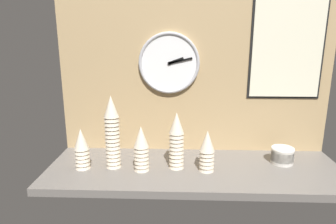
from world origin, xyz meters
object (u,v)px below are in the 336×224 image
at_px(cup_stack_center_right, 207,151).
at_px(cup_stack_center_left, 141,148).
at_px(cup_stack_left, 112,132).
at_px(menu_board, 287,49).
at_px(cup_stack_far_left, 82,149).
at_px(bowl_stack_far_right, 282,155).
at_px(cup_stack_center, 177,141).
at_px(wall_clock, 169,63).

bearing_deg(cup_stack_center_right, cup_stack_center_left, -178.75).
bearing_deg(cup_stack_center_left, cup_stack_center_right, 1.25).
bearing_deg(cup_stack_left, menu_board, 15.23).
xyz_separation_m(cup_stack_center_left, menu_board, (0.81, 0.30, 0.50)).
bearing_deg(menu_board, cup_stack_left, -164.77).
bearing_deg(cup_stack_far_left, bowl_stack_far_right, 5.68).
xyz_separation_m(cup_stack_left, menu_board, (0.97, 0.26, 0.42)).
height_order(cup_stack_center_left, cup_stack_far_left, cup_stack_center_left).
relative_size(cup_stack_center_left, bowl_stack_far_right, 1.94).
xyz_separation_m(cup_stack_left, cup_stack_far_left, (-0.16, -0.02, -0.09)).
distance_m(cup_stack_far_left, bowl_stack_far_right, 1.11).
relative_size(cup_stack_center, bowl_stack_far_right, 2.45).
distance_m(cup_stack_center, menu_board, 0.82).
height_order(cup_stack_center_left, cup_stack_center, cup_stack_center).
bearing_deg(wall_clock, cup_stack_center_left, -115.12).
xyz_separation_m(cup_stack_center_left, cup_stack_far_left, (-0.32, 0.01, -0.01)).
bearing_deg(bowl_stack_far_right, wall_clock, 165.25).
bearing_deg(cup_stack_far_left, cup_stack_center_left, -2.05).
xyz_separation_m(cup_stack_left, cup_stack_center_right, (0.50, -0.03, -0.09)).
relative_size(cup_stack_center_right, cup_stack_far_left, 1.00).
height_order(cup_stack_center_left, menu_board, menu_board).
distance_m(cup_stack_center, cup_stack_left, 0.35).
bearing_deg(menu_board, cup_stack_center, -157.37).
xyz_separation_m(cup_stack_center_right, cup_stack_far_left, (-0.67, 0.00, 0.00)).
bearing_deg(cup_stack_center_left, menu_board, 20.27).
height_order(cup_stack_center, wall_clock, wall_clock).
xyz_separation_m(cup_stack_center_right, menu_board, (0.46, 0.29, 0.51)).
xyz_separation_m(cup_stack_center_left, wall_clock, (0.14, 0.29, 0.42)).
bearing_deg(bowl_stack_far_right, cup_stack_left, -174.79).
relative_size(cup_stack_center_left, cup_stack_far_left, 1.10).
distance_m(cup_stack_center_left, bowl_stack_far_right, 0.79).
relative_size(cup_stack_center_left, cup_stack_center_right, 1.10).
bearing_deg(cup_stack_center, wall_clock, 100.94).
relative_size(cup_stack_left, cup_stack_center_right, 1.78).
bearing_deg(menu_board, wall_clock, -179.25).
height_order(cup_stack_center, cup_stack_center_right, cup_stack_center).
bearing_deg(cup_stack_center_left, cup_stack_far_left, 177.95).
bearing_deg(cup_stack_left, cup_stack_center_right, -3.18).
distance_m(cup_stack_center, bowl_stack_far_right, 0.61).
height_order(cup_stack_center_right, cup_stack_far_left, same).
bearing_deg(cup_stack_center, cup_stack_center_left, -168.20).
height_order(cup_stack_center_left, cup_stack_left, cup_stack_left).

